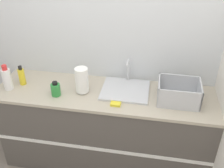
{
  "coord_description": "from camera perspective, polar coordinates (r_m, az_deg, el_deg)",
  "views": [
    {
      "loc": [
        0.44,
        -1.75,
        2.29
      ],
      "look_at": [
        0.08,
        0.26,
        1.02
      ],
      "focal_mm": 42.0,
      "sensor_mm": 36.0,
      "label": 1
    }
  ],
  "objects": [
    {
      "name": "bottle_green",
      "position": [
        2.49,
        -12.17,
        -1.14
      ],
      "size": [
        0.09,
        0.09,
        0.14
      ],
      "color": "#2D8C3D",
      "rests_on": "counter_cabinet"
    },
    {
      "name": "counter_cabinet",
      "position": [
        2.78,
        -1.46,
        -9.57
      ],
      "size": [
        2.12,
        0.61,
        0.9
      ],
      "color": "#514C47",
      "rests_on": "ground_plane"
    },
    {
      "name": "bottle_yellow",
      "position": [
        2.74,
        -19.05,
        1.61
      ],
      "size": [
        0.06,
        0.06,
        0.2
      ],
      "color": "yellow",
      "rests_on": "counter_cabinet"
    },
    {
      "name": "sponge",
      "position": [
        2.33,
        0.8,
        -4.37
      ],
      "size": [
        0.09,
        0.06,
        0.02
      ],
      "color": "yellow",
      "rests_on": "counter_cabinet"
    },
    {
      "name": "dish_rack",
      "position": [
        2.43,
        14.26,
        -2.13
      ],
      "size": [
        0.37,
        0.29,
        0.19
      ],
      "color": "#B7BABF",
      "rests_on": "counter_cabinet"
    },
    {
      "name": "wall_back",
      "position": [
        2.6,
        -0.3,
        9.42
      ],
      "size": [
        4.5,
        0.06,
        2.6
      ],
      "color": "silver",
      "rests_on": "ground_plane"
    },
    {
      "name": "sink",
      "position": [
        2.52,
        2.95,
        -1.07
      ],
      "size": [
        0.45,
        0.4,
        0.26
      ],
      "color": "silver",
      "rests_on": "counter_cabinet"
    },
    {
      "name": "paper_towel_roll",
      "position": [
        2.46,
        -6.58,
        0.79
      ],
      "size": [
        0.12,
        0.12,
        0.25
      ],
      "color": "#4C4C51",
      "rests_on": "counter_cabinet"
    },
    {
      "name": "bottle_white_spray",
      "position": [
        2.69,
        -21.89,
        1.09
      ],
      "size": [
        0.09,
        0.09,
        0.26
      ],
      "color": "white",
      "rests_on": "counter_cabinet"
    }
  ]
}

